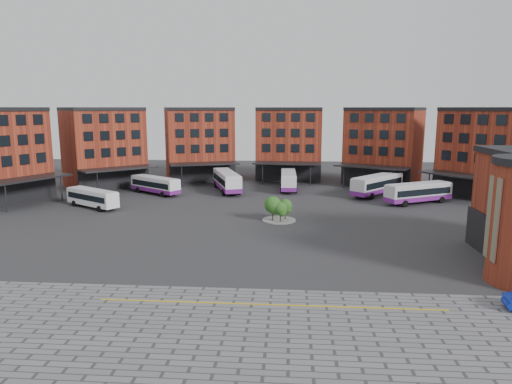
# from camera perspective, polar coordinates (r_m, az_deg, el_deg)

# --- Properties ---
(ground) EXTENTS (160.00, 160.00, 0.00)m
(ground) POSITION_cam_1_polar(r_m,az_deg,el_deg) (48.29, 0.13, -7.00)
(ground) COLOR #28282B
(ground) RESTS_ON ground
(paving_zone) EXTENTS (50.00, 22.00, 0.02)m
(paving_zone) POSITION_cam_1_polar(r_m,az_deg,el_deg) (28.02, 1.00, -20.68)
(paving_zone) COLOR slate
(paving_zone) RESTS_ON ground
(yellow_line) EXTENTS (26.00, 0.15, 0.02)m
(yellow_line) POSITION_cam_1_polar(r_m,az_deg,el_deg) (35.09, 1.78, -13.89)
(yellow_line) COLOR gold
(yellow_line) RESTS_ON paving_zone
(main_building) EXTENTS (94.14, 42.48, 14.60)m
(main_building) POSITION_cam_1_polar(r_m,az_deg,el_deg) (84.89, -1.21, 5.56)
(main_building) COLOR maroon
(main_building) RESTS_ON ground
(tree_island) EXTENTS (4.40, 4.40, 3.32)m
(tree_island) POSITION_cam_1_polar(r_m,az_deg,el_deg) (58.97, 2.84, -2.00)
(tree_island) COLOR gray
(tree_island) RESTS_ON ground
(bus_a) EXTENTS (9.39, 7.01, 2.74)m
(bus_a) POSITION_cam_1_polar(r_m,az_deg,el_deg) (71.07, -19.78, -0.58)
(bus_a) COLOR white
(bus_a) RESTS_ON ground
(bus_b) EXTENTS (9.89, 7.92, 2.93)m
(bus_b) POSITION_cam_1_polar(r_m,az_deg,el_deg) (79.52, -12.48, 0.89)
(bus_b) COLOR white
(bus_b) RESTS_ON ground
(bus_c) EXTENTS (6.66, 12.51, 3.46)m
(bus_c) POSITION_cam_1_polar(r_m,az_deg,el_deg) (80.44, -3.68, 1.43)
(bus_c) COLOR white
(bus_c) RESTS_ON ground
(bus_d) EXTENTS (3.04, 11.44, 3.21)m
(bus_d) POSITION_cam_1_polar(r_m,az_deg,el_deg) (82.16, 4.07, 1.52)
(bus_d) COLOR silver
(bus_d) RESTS_ON ground
(bus_e) EXTENTS (10.07, 10.89, 3.40)m
(bus_e) POSITION_cam_1_polar(r_m,az_deg,el_deg) (79.11, 14.92, 0.92)
(bus_e) COLOR silver
(bus_e) RESTS_ON ground
(bus_f) EXTENTS (11.16, 7.53, 3.17)m
(bus_f) POSITION_cam_1_polar(r_m,az_deg,el_deg) (74.18, 19.64, -0.06)
(bus_f) COLOR silver
(bus_f) RESTS_ON ground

